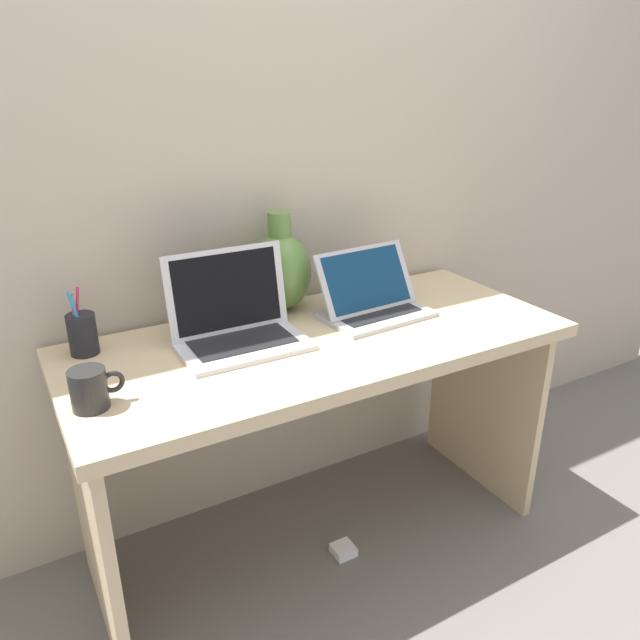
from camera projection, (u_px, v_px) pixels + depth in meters
name	position (u px, v px, depth m)	size (l,w,h in m)	color
ground_plane	(320.00, 538.00, 2.08)	(6.00, 6.00, 0.00)	slate
back_wall	(264.00, 164.00, 1.90)	(4.40, 0.04, 2.40)	#BCAD99
desk	(320.00, 385.00, 1.85)	(1.47, 0.63, 0.75)	#D1B78C
laptop_left	(235.00, 319.00, 1.73)	(0.36, 0.25, 0.26)	silver
laptop_right	(371.00, 298.00, 1.92)	(0.35, 0.24, 0.20)	#B2B2B7
green_vase	(280.00, 270.00, 1.94)	(0.20, 0.20, 0.32)	#5B843D
coffee_mug	(90.00, 389.00, 1.39)	(0.12, 0.08, 0.10)	black
pen_cup	(82.00, 333.00, 1.65)	(0.08, 0.08, 0.19)	black
power_brick	(343.00, 550.00, 2.00)	(0.07, 0.07, 0.03)	white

